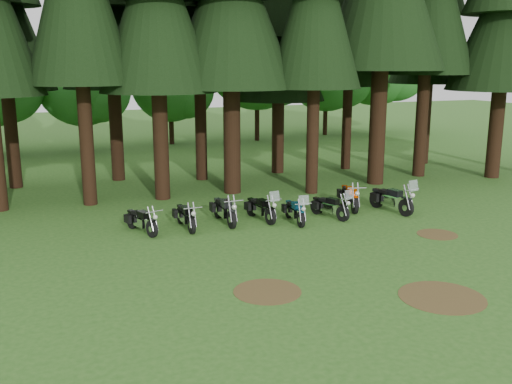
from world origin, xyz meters
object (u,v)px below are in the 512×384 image
Objects in this scene: motorcycle_2 at (224,211)px; motorcycle_0 at (141,221)px; motorcycle_4 at (295,212)px; motorcycle_1 at (186,217)px; motorcycle_3 at (261,209)px; motorcycle_5 at (330,207)px; motorcycle_6 at (350,197)px; motorcycle_7 at (391,200)px.

motorcycle_0 is at bearing -177.96° from motorcycle_2.
motorcycle_1 is at bearing 175.30° from motorcycle_4.
motorcycle_4 reaches higher than motorcycle_1.
motorcycle_4 is (3.99, -0.76, -0.01)m from motorcycle_1.
motorcycle_3 is 2.69m from motorcycle_5.
motorcycle_4 reaches higher than motorcycle_0.
motorcycle_0 is at bearing 171.62° from motorcycle_3.
motorcycle_3 reaches higher than motorcycle_0.
motorcycle_7 reaches higher than motorcycle_6.
motorcycle_7 is at bearing -20.07° from motorcycle_5.
motorcycle_4 is at bearing -21.04° from motorcycle_2.
motorcycle_7 is at bearing 6.06° from motorcycle_4.
motorcycle_4 is (1.06, -0.77, -0.02)m from motorcycle_3.
motorcycle_1 is 0.92× the size of motorcycle_2.
motorcycle_5 is 0.89× the size of motorcycle_6.
motorcycle_0 is 0.97× the size of motorcycle_5.
motorcycle_0 is 0.94× the size of motorcycle_1.
motorcycle_1 is at bearing -20.17° from motorcycle_0.
motorcycle_0 is at bearing -161.98° from motorcycle_6.
motorcycle_3 is at bearing -159.41° from motorcycle_6.
motorcycle_1 is 4.07m from motorcycle_4.
motorcycle_0 is 5.64m from motorcycle_4.
motorcycle_2 is at bearing 151.12° from motorcycle_5.
motorcycle_2 reaches higher than motorcycle_0.
motorcycle_5 reaches higher than motorcycle_2.
motorcycle_5 is (7.14, -0.68, 0.01)m from motorcycle_0.
motorcycle_6 reaches higher than motorcycle_0.
motorcycle_7 is (8.27, -0.77, 0.07)m from motorcycle_1.
motorcycle_3 is at bearing -1.26° from motorcycle_1.
motorcycle_5 is at bearing 10.52° from motorcycle_4.
motorcycle_0 is at bearing 177.49° from motorcycle_1.
motorcycle_3 is 1.31m from motorcycle_4.
motorcycle_1 is 1.54m from motorcycle_2.
motorcycle_3 reaches higher than motorcycle_5.
motorcycle_7 is at bearing -23.62° from motorcycle_0.
motorcycle_0 is at bearing 178.01° from motorcycle_4.
motorcycle_6 is at bearing 1.33° from motorcycle_1.
motorcycle_6 reaches higher than motorcycle_1.
motorcycle_5 is 0.84× the size of motorcycle_7.
motorcycle_5 is 1.75m from motorcycle_6.
motorcycle_1 is 5.58m from motorcycle_5.
motorcycle_7 reaches higher than motorcycle_2.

